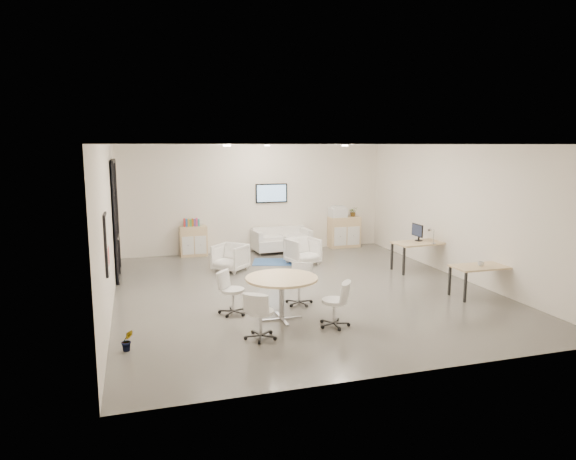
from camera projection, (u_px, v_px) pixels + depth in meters
The scene contains 21 objects.
room_shell at pixel (302, 219), 11.21m from camera, with size 9.60×10.60×4.80m.
glass_door at pixel (115, 215), 12.47m from camera, with size 0.09×1.90×2.85m.
artwork at pixel (107, 244), 8.58m from camera, with size 0.05×0.54×1.04m.
wall_tv at pixel (271, 193), 15.54m from camera, with size 0.98×0.06×0.58m.
ceiling_spots at pixel (282, 146), 11.68m from camera, with size 3.14×4.14×0.03m.
sideboard_left at pixel (193, 241), 14.90m from camera, with size 0.78×0.40×0.87m.
sideboard_right at pixel (344, 232), 16.20m from camera, with size 0.97×0.47×0.97m.
books at pixel (192, 223), 14.80m from camera, with size 0.45×0.14×0.22m.
printer at pixel (338, 212), 16.03m from camera, with size 0.50×0.42×0.35m.
loveseat at pixel (281, 241), 15.46m from camera, with size 1.74×0.97×0.63m.
blue_rug at pixel (278, 262), 14.15m from camera, with size 1.36×0.91×0.01m, color #2F5890.
armchair_left at pixel (230, 256), 13.12m from camera, with size 0.74×0.69×0.76m, color white.
armchair_right at pixel (303, 250), 13.86m from camera, with size 0.76×0.72×0.79m, color white.
desk_rear at pixel (422, 245), 13.10m from camera, with size 1.50×0.85×0.75m.
desk_front at pixel (482, 269), 10.86m from camera, with size 1.29×0.65×0.67m.
monitor at pixel (418, 232), 13.18m from camera, with size 0.20×0.50×0.44m.
round_table at pixel (282, 281), 9.37m from camera, with size 1.33×1.33×0.81m.
meeting_chairs at pixel (282, 298), 9.42m from camera, with size 2.41×2.41×0.82m.
plant_cabinet at pixel (353, 213), 16.18m from camera, with size 0.26×0.29×0.23m, color #3F7F3F.
plant_floor at pixel (128, 346), 8.03m from camera, with size 0.19×0.34×0.15m, color #3F7F3F.
cup at pixel (481, 263), 10.81m from camera, with size 0.12×0.10×0.12m, color white.
Camera 1 is at (-3.49, -10.54, 3.18)m, focal length 32.00 mm.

